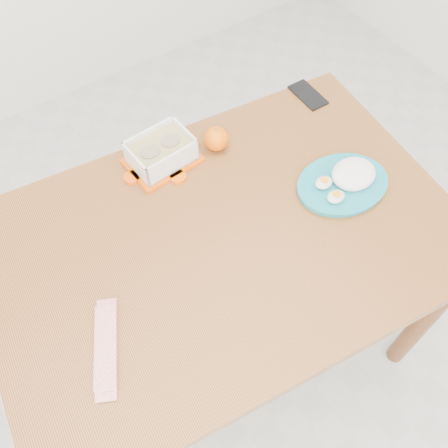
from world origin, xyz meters
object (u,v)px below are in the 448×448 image
food_container (161,152)px  smartphone (308,95)px  orange_fruit (217,139)px  rice_plate (346,180)px  dining_table (224,256)px

food_container → smartphone: bearing=-6.3°
food_container → orange_fruit: 0.16m
food_container → orange_fruit: bearing=-18.4°
smartphone → food_container: bearing=179.0°
rice_plate → orange_fruit: bearing=133.8°
food_container → dining_table: bearing=-93.6°
dining_table → orange_fruit: orange_fruit is taller
orange_fruit → smartphone: 0.36m
rice_plate → smartphone: rice_plate is taller
orange_fruit → smartphone: size_ratio=0.55×
dining_table → rice_plate: bearing=-0.6°
orange_fruit → rice_plate: 0.38m
dining_table → rice_plate: size_ratio=4.41×
food_container → rice_plate: (0.38, -0.35, -0.02)m
rice_plate → smartphone: (0.14, 0.33, -0.02)m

